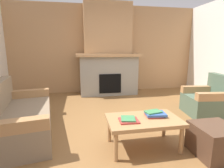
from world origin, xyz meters
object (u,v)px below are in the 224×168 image
Objects in this scene: coffee_table at (144,122)px; ottoman at (215,141)px; couch at (19,117)px; armchair at (208,101)px; fireplace at (108,56)px.

coffee_table is 1.92× the size of ottoman.
couch is 1.99m from coffee_table.
fireplace is at bearing 129.00° from armchair.
couch reaches higher than ottoman.
armchair is at bearing 54.46° from ottoman.
ottoman is (0.84, -3.49, -0.96)m from fireplace.
fireplace is 2.94m from armchair.
fireplace reaches higher than coffee_table.
armchair is (1.77, -2.19, -0.87)m from fireplace.
armchair is at bearing 3.43° from couch.
fireplace is 2.70× the size of coffee_table.
ottoman is at bearing -21.91° from coffee_table.
couch is 3.68× the size of ottoman.
couch is 2.25× the size of armchair.
armchair is 1.63× the size of ottoman.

